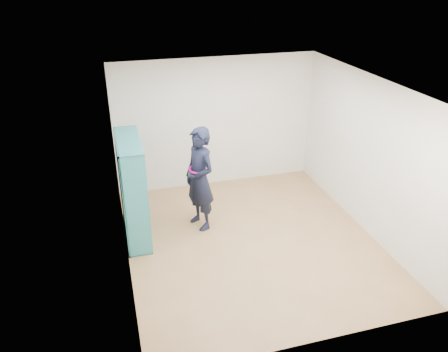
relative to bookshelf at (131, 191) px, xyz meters
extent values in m
plane|color=olive|center=(1.83, -0.71, -0.83)|extent=(4.50, 4.50, 0.00)
plane|color=white|center=(1.83, -0.71, 1.77)|extent=(4.50, 4.50, 0.00)
cube|color=beige|center=(-0.17, -0.71, 0.47)|extent=(0.02, 4.50, 2.60)
cube|color=beige|center=(3.83, -0.71, 0.47)|extent=(0.02, 4.50, 2.60)
cube|color=beige|center=(1.83, 1.54, 0.47)|extent=(4.00, 0.02, 2.60)
cube|color=beige|center=(1.83, -2.96, 0.47)|extent=(4.00, 0.02, 2.60)
cube|color=teal|center=(0.03, -0.62, 0.03)|extent=(0.38, 0.03, 1.72)
cube|color=teal|center=(0.03, 0.64, 0.03)|extent=(0.38, 0.03, 1.72)
cube|color=teal|center=(0.03, 0.01, -0.82)|extent=(0.38, 1.29, 0.03)
cube|color=teal|center=(0.03, 0.01, 0.88)|extent=(0.38, 1.29, 0.03)
cube|color=teal|center=(-0.15, 0.01, 0.03)|extent=(0.03, 1.29, 1.72)
cube|color=teal|center=(0.03, -0.20, 0.03)|extent=(0.35, 0.03, 1.67)
cube|color=teal|center=(0.03, 0.21, 0.03)|extent=(0.35, 0.03, 1.67)
cube|color=teal|center=(0.03, 0.01, -0.39)|extent=(0.35, 1.24, 0.03)
cube|color=teal|center=(0.03, 0.01, 0.03)|extent=(0.35, 1.24, 0.03)
cube|color=teal|center=(0.03, 0.01, 0.44)|extent=(0.35, 1.24, 0.03)
cube|color=beige|center=(0.05, -0.41, -0.75)|extent=(0.24, 0.15, 0.09)
cube|color=black|center=(0.06, -0.47, -0.24)|extent=(0.19, 0.17, 0.28)
cube|color=maroon|center=(0.06, -0.47, 0.16)|extent=(0.19, 0.17, 0.24)
cube|color=silver|center=(0.05, -0.41, 0.50)|extent=(0.24, 0.15, 0.09)
cube|color=navy|center=(0.06, -0.06, -0.66)|extent=(0.19, 0.17, 0.27)
cube|color=brown|center=(0.06, -0.06, -0.22)|extent=(0.19, 0.17, 0.31)
cube|color=#BFB28C|center=(0.05, 0.00, 0.07)|extent=(0.24, 0.15, 0.06)
cube|color=#26594C|center=(0.06, -0.06, 0.57)|extent=(0.19, 0.17, 0.22)
cube|color=beige|center=(0.06, 0.36, -0.67)|extent=(0.19, 0.17, 0.26)
cube|color=black|center=(0.05, 0.41, -0.33)|extent=(0.24, 0.15, 0.09)
cube|color=maroon|center=(0.06, 0.36, 0.15)|extent=(0.19, 0.17, 0.22)
cube|color=silver|center=(0.06, 0.36, 0.61)|extent=(0.19, 0.17, 0.30)
imported|color=black|center=(1.14, -0.01, 0.07)|extent=(0.64, 0.77, 1.81)
torus|color=#9E0C70|center=(1.14, -0.01, 0.25)|extent=(0.48, 0.48, 0.04)
cube|color=silver|center=(0.97, 0.00, 0.19)|extent=(0.05, 0.09, 0.12)
cube|color=black|center=(0.97, 0.00, 0.19)|extent=(0.04, 0.09, 0.12)
camera|label=1|loc=(-0.24, -6.40, 3.35)|focal=35.00mm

